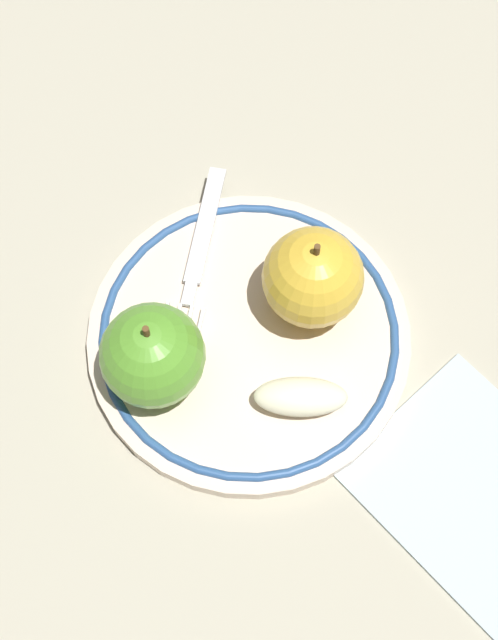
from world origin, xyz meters
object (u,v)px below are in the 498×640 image
Objects in this scene: apple_red_whole at (313,278)px; apple_slice_front at (301,397)px; napkin_folded at (480,492)px; fork at (196,266)px; plate at (249,337)px; apple_second_whole at (153,355)px.

apple_slice_front is (-0.04, -0.06, -0.02)m from apple_red_whole.
fork is at bearing 114.05° from napkin_folded.
fork is 0.24m from napkin_folded.
plate is at bearing 47.14° from fork.
apple_red_whole is (0.05, 0.00, 0.04)m from plate.
fork is (-0.01, 0.06, 0.01)m from plate.
apple_red_whole is 0.08m from apple_slice_front.
napkin_folded is (0.10, -0.22, -0.01)m from fork.
apple_slice_front is 0.13m from napkin_folded.
apple_slice_front is at bearing -82.04° from plate.
apple_red_whole is at bearing -95.74° from apple_slice_front.
fork is at bearing -53.77° from apple_slice_front.
plate is 3.64× the size of apple_slice_front.
napkin_folded is (0.15, -0.16, -0.05)m from apple_second_whole.
plate is 2.91× the size of apple_second_whole.
apple_red_whole is 0.12m from apple_second_whole.
apple_second_whole is 0.51× the size of napkin_folded.
apple_second_whole reaches higher than fork.
apple_second_whole is 0.50× the size of fork.
fork is at bearing 136.19° from apple_red_whole.
napkin_folded is at bearing -61.50° from plate.
plate is 0.08m from apple_second_whole.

